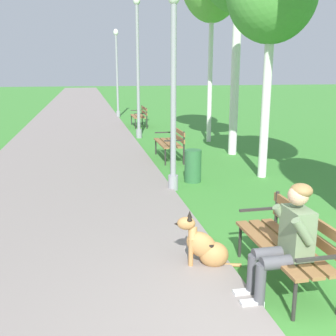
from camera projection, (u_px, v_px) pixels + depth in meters
paved_path at (78, 107)px, 25.75m from camera, size 4.18×60.00×0.04m
park_bench_near at (290, 240)px, 4.42m from camera, size 0.55×1.50×0.85m
park_bench_mid at (171, 140)px, 10.66m from camera, size 0.55×1.50×0.85m
park_bench_far at (140, 115)px, 16.89m from camera, size 0.55×1.50×0.85m
person_seated_on_near_bench at (287, 238)px, 4.05m from camera, size 0.74×0.49×1.25m
dog_shepherd at (205, 247)px, 4.82m from camera, size 0.82×0.39×0.71m
lamp_post_near at (173, 90)px, 7.55m from camera, size 0.24×0.24×3.81m
lamp_post_mid at (138, 67)px, 13.58m from camera, size 0.24×0.24×4.75m
lamp_post_far at (117, 73)px, 19.95m from camera, size 0.24×0.24×4.32m
litter_bin at (193, 166)px, 8.52m from camera, size 0.36×0.36×0.70m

